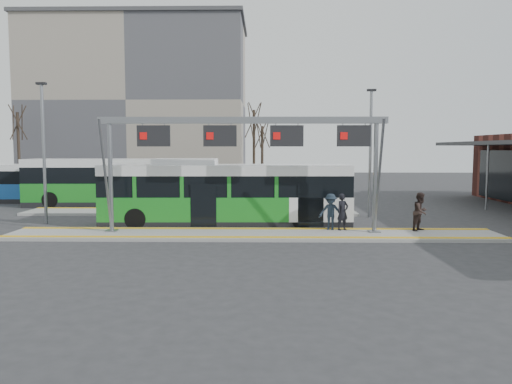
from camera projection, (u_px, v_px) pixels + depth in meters
The scene contains 18 objects.
ground at pixel (253, 236), 22.47m from camera, with size 120.00×120.00×0.00m, color #2D2D30.
platform_main at pixel (253, 234), 22.46m from camera, with size 22.00×3.00×0.15m, color gray.
platform_second at pixel (191, 212), 30.50m from camera, with size 20.00×3.00×0.15m, color gray.
tactile_main at pixel (253, 233), 22.46m from camera, with size 22.00×2.65×0.02m.
tactile_second at pixel (194, 208), 31.64m from camera, with size 20.00×0.35×0.02m.
gantry at pixel (246, 140), 22.35m from camera, with size 13.00×1.68×5.20m.
apartment_block at pixel (140, 103), 57.78m from camera, with size 24.50×12.50×18.40m.
hero_bus at pixel (226, 195), 25.40m from camera, with size 12.54×2.90×3.43m.
bg_bus_green at pixel (123, 183), 34.21m from camera, with size 12.97×3.07×3.23m.
bg_bus_blue at pixel (46, 183), 36.57m from camera, with size 10.72×2.51×2.79m.
passenger_a at pixel (343, 212), 23.16m from camera, with size 0.62×0.41×1.70m, color black.
passenger_b at pixel (421, 212), 22.99m from camera, with size 0.86×0.67×1.77m, color black.
passenger_c at pixel (331, 212), 23.27m from camera, with size 1.09×0.63×1.69m, color #1B2632.
tree_left at pixel (254, 121), 52.33m from camera, with size 1.40×1.40×9.02m.
tree_mid at pixel (262, 135), 52.46m from camera, with size 1.40×1.40×7.12m.
tree_far at pixel (18, 123), 49.44m from camera, with size 1.40×1.40×8.52m.
lamp_west at pixel (44, 149), 25.87m from camera, with size 0.50×0.25×7.32m.
lamp_east at pixel (370, 150), 28.27m from camera, with size 0.50×0.25×7.27m.
Camera 1 is at (0.53, -22.21, 3.94)m, focal length 35.00 mm.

